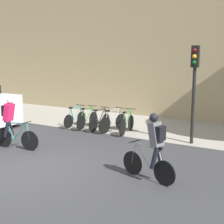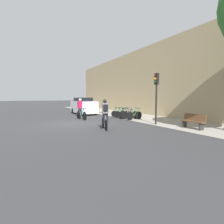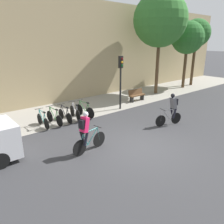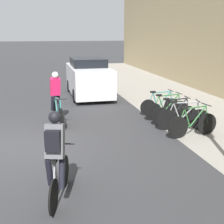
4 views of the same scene
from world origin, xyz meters
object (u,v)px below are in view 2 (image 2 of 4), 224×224
parked_bike_3 (130,114)px  bench (193,121)px  parked_bike_2 (126,114)px  traffic_light_pole (156,89)px  parked_bike_1 (122,113)px  parked_bike_4 (135,115)px  parked_bike_0 (118,113)px  cyclist_grey (105,113)px  cyclist_pink (80,108)px  parked_car (83,106)px

parked_bike_3 → bench: parked_bike_3 is taller
parked_bike_2 → traffic_light_pole: size_ratio=0.46×
parked_bike_1 → traffic_light_pole: size_ratio=0.48×
parked_bike_4 → parked_bike_0: bearing=-180.0°
cyclist_grey → cyclist_pink: bearing=176.8°
parked_bike_0 → parked_bike_4: 2.65m
parked_bike_1 → parked_bike_4: 1.98m
parked_bike_1 → parked_bike_3: size_ratio=0.99×
cyclist_pink → cyclist_grey: bearing=-3.2°
parked_car → parked_bike_2: bearing=20.7°
parked_bike_1 → parked_bike_3: parked_bike_3 is taller
bench → parked_car: (-11.95, -2.65, 0.44)m
cyclist_grey → parked_bike_2: 5.99m
cyclist_pink → parked_bike_3: cyclist_pink is taller
parked_bike_4 → traffic_light_pole: size_ratio=0.48×
parked_bike_3 → traffic_light_pole: (3.42, -0.20, 2.03)m
cyclist_grey → parked_car: size_ratio=0.41×
parked_bike_2 → parked_car: bearing=-159.3°
parked_bike_0 → traffic_light_pole: size_ratio=0.45×
cyclist_grey → traffic_light_pole: size_ratio=0.50×
parked_bike_3 → parked_bike_4: (0.66, -0.00, -0.00)m
cyclist_grey → parked_car: (-9.74, 2.12, -0.05)m
cyclist_grey → traffic_light_pole: traffic_light_pole is taller
parked_bike_0 → bench: size_ratio=1.09×
traffic_light_pole → parked_bike_4: bearing=175.9°
parked_bike_2 → parked_car: parked_car is taller
cyclist_grey → parked_bike_2: size_ratio=1.08×
cyclist_grey → bench: bearing=65.1°
traffic_light_pole → parked_bike_1: bearing=177.6°
parked_bike_0 → parked_bike_3: parked_bike_3 is taller
cyclist_pink → parked_bike_1: bearing=83.4°
parked_bike_2 → bench: bearing=5.0°
parked_bike_0 → parked_bike_2: bearing=-0.0°
parked_bike_4 → parked_bike_2: bearing=-180.0°
parked_bike_1 → parked_car: (-4.84, -2.08, 0.51)m
cyclist_pink → bench: cyclist_pink is taller
parked_bike_4 → parked_car: 7.15m
parked_bike_0 → parked_bike_2: 1.32m
bench → parked_bike_4: bearing=-173.7°
cyclist_pink → parked_car: (-4.39, 1.82, -0.05)m
cyclist_pink → traffic_light_pole: size_ratio=0.51×
cyclist_pink → parked_bike_0: size_ratio=1.14×
parked_bike_0 → parked_bike_1: parked_bike_1 is taller
parked_bike_3 → parked_bike_2: bearing=-179.9°
cyclist_grey → traffic_light_pole: 4.27m
parked_bike_2 → parked_bike_4: 1.32m
cyclist_grey → parked_bike_3: 5.54m
parked_bike_2 → bench: (6.44, 0.57, 0.08)m
parked_bike_2 → cyclist_grey: bearing=-44.7°
parked_bike_1 → traffic_light_pole: (4.74, -0.20, 2.04)m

